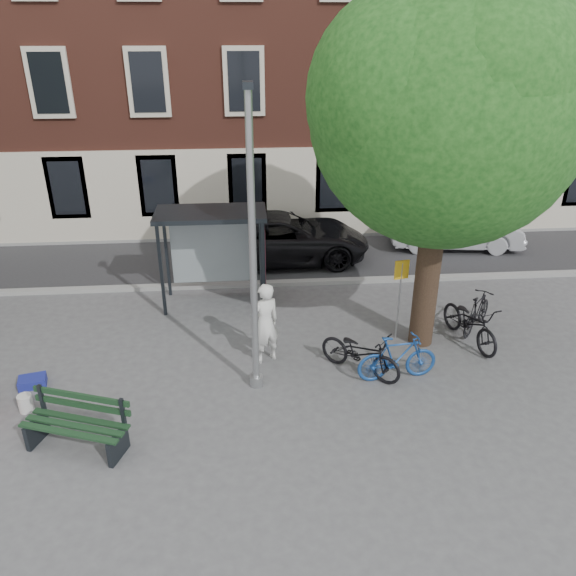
{
  "coord_description": "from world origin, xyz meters",
  "views": [
    {
      "loc": [
        -0.13,
        -9.93,
        7.0
      ],
      "look_at": [
        0.82,
        1.83,
        1.4
      ],
      "focal_mm": 35.0,
      "sensor_mm": 36.0,
      "label": 1
    }
  ],
  "objects_px": {
    "bench": "(77,426)",
    "lamppost": "(253,265)",
    "notice_sign": "(401,282)",
    "car_dark": "(282,238)",
    "bus_shelter": "(227,235)",
    "bike_d": "(477,312)",
    "bike_a": "(360,353)",
    "bike_c": "(470,322)",
    "car_silver": "(455,227)",
    "painter": "(265,323)",
    "bike_b": "(398,358)"
  },
  "relations": [
    {
      "from": "bus_shelter",
      "to": "bench",
      "type": "relative_size",
      "value": 1.41
    },
    {
      "from": "bench",
      "to": "bike_d",
      "type": "height_order",
      "value": "bench"
    },
    {
      "from": "bike_b",
      "to": "car_silver",
      "type": "bearing_deg",
      "value": -33.57
    },
    {
      "from": "lamppost",
      "to": "painter",
      "type": "distance_m",
      "value": 2.09
    },
    {
      "from": "car_dark",
      "to": "car_silver",
      "type": "relative_size",
      "value": 1.26
    },
    {
      "from": "bike_b",
      "to": "bike_d",
      "type": "height_order",
      "value": "bike_b"
    },
    {
      "from": "bus_shelter",
      "to": "notice_sign",
      "type": "bearing_deg",
      "value": -30.3
    },
    {
      "from": "bike_b",
      "to": "car_dark",
      "type": "relative_size",
      "value": 0.32
    },
    {
      "from": "bike_d",
      "to": "bench",
      "type": "bearing_deg",
      "value": 63.87
    },
    {
      "from": "bus_shelter",
      "to": "car_dark",
      "type": "relative_size",
      "value": 0.52
    },
    {
      "from": "bench",
      "to": "painter",
      "type": "bearing_deg",
      "value": 56.14
    },
    {
      "from": "bike_a",
      "to": "bike_c",
      "type": "distance_m",
      "value": 3.07
    },
    {
      "from": "bus_shelter",
      "to": "bike_b",
      "type": "xyz_separation_m",
      "value": [
        3.63,
        -4.09,
        -1.39
      ]
    },
    {
      "from": "lamppost",
      "to": "painter",
      "type": "bearing_deg",
      "value": 76.29
    },
    {
      "from": "lamppost",
      "to": "bike_d",
      "type": "bearing_deg",
      "value": 19.49
    },
    {
      "from": "car_dark",
      "to": "painter",
      "type": "bearing_deg",
      "value": 170.29
    },
    {
      "from": "painter",
      "to": "car_dark",
      "type": "height_order",
      "value": "painter"
    },
    {
      "from": "lamppost",
      "to": "bike_a",
      "type": "xyz_separation_m",
      "value": [
        2.28,
        0.3,
        -2.27
      ]
    },
    {
      "from": "bench",
      "to": "car_silver",
      "type": "bearing_deg",
      "value": 61.19
    },
    {
      "from": "bike_c",
      "to": "car_silver",
      "type": "bearing_deg",
      "value": 58.66
    },
    {
      "from": "painter",
      "to": "bike_a",
      "type": "distance_m",
      "value": 2.19
    },
    {
      "from": "car_dark",
      "to": "bus_shelter",
      "type": "bearing_deg",
      "value": 147.59
    },
    {
      "from": "lamppost",
      "to": "bus_shelter",
      "type": "xyz_separation_m",
      "value": [
        -0.61,
        4.11,
        -0.87
      ]
    },
    {
      "from": "bus_shelter",
      "to": "painter",
      "type": "distance_m",
      "value": 3.37
    },
    {
      "from": "bus_shelter",
      "to": "car_dark",
      "type": "xyz_separation_m",
      "value": [
        1.66,
        2.82,
        -1.15
      ]
    },
    {
      "from": "bench",
      "to": "bike_a",
      "type": "bearing_deg",
      "value": 38.52
    },
    {
      "from": "painter",
      "to": "car_dark",
      "type": "relative_size",
      "value": 0.35
    },
    {
      "from": "bench",
      "to": "car_dark",
      "type": "height_order",
      "value": "car_dark"
    },
    {
      "from": "bench",
      "to": "lamppost",
      "type": "bearing_deg",
      "value": 45.93
    },
    {
      "from": "bike_a",
      "to": "notice_sign",
      "type": "relative_size",
      "value": 0.96
    },
    {
      "from": "painter",
      "to": "bike_d",
      "type": "relative_size",
      "value": 1.16
    },
    {
      "from": "bench",
      "to": "car_silver",
      "type": "height_order",
      "value": "car_silver"
    },
    {
      "from": "bus_shelter",
      "to": "car_silver",
      "type": "xyz_separation_m",
      "value": [
        7.57,
        3.46,
        -1.19
      ]
    },
    {
      "from": "car_dark",
      "to": "car_silver",
      "type": "distance_m",
      "value": 5.95
    },
    {
      "from": "bike_a",
      "to": "car_silver",
      "type": "height_order",
      "value": "car_silver"
    },
    {
      "from": "notice_sign",
      "to": "car_dark",
      "type": "bearing_deg",
      "value": 103.12
    },
    {
      "from": "bench",
      "to": "bike_b",
      "type": "xyz_separation_m",
      "value": [
        6.27,
        1.65,
        0.07
      ]
    },
    {
      "from": "bike_c",
      "to": "notice_sign",
      "type": "height_order",
      "value": "notice_sign"
    },
    {
      "from": "bench",
      "to": "notice_sign",
      "type": "xyz_separation_m",
      "value": [
        6.71,
        3.37,
        1.06
      ]
    },
    {
      "from": "bus_shelter",
      "to": "bike_d",
      "type": "bearing_deg",
      "value": -19.21
    },
    {
      "from": "bus_shelter",
      "to": "bike_c",
      "type": "distance_m",
      "value": 6.51
    },
    {
      "from": "bus_shelter",
      "to": "bike_d",
      "type": "xyz_separation_m",
      "value": [
        6.15,
        -2.14,
        -1.42
      ]
    },
    {
      "from": "car_silver",
      "to": "bike_d",
      "type": "bearing_deg",
      "value": 172.15
    },
    {
      "from": "bike_b",
      "to": "bike_d",
      "type": "relative_size",
      "value": 1.07
    },
    {
      "from": "bike_b",
      "to": "car_dark",
      "type": "distance_m",
      "value": 7.19
    },
    {
      "from": "lamppost",
      "to": "car_dark",
      "type": "relative_size",
      "value": 1.11
    },
    {
      "from": "bike_c",
      "to": "lamppost",
      "type": "bearing_deg",
      "value": -179.74
    },
    {
      "from": "painter",
      "to": "bike_a",
      "type": "height_order",
      "value": "painter"
    },
    {
      "from": "bench",
      "to": "bike_d",
      "type": "distance_m",
      "value": 9.51
    },
    {
      "from": "painter",
      "to": "bike_c",
      "type": "bearing_deg",
      "value": 157.86
    }
  ]
}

